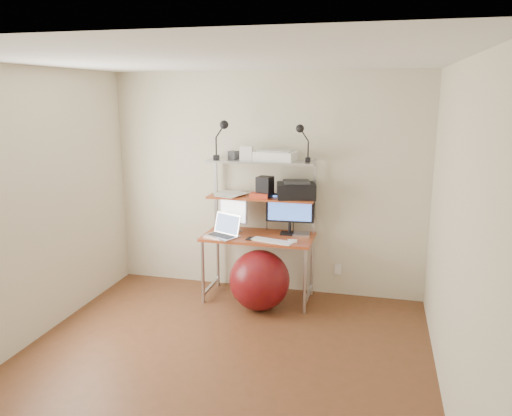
# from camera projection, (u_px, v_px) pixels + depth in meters

# --- Properties ---
(room) EXTENTS (3.60, 3.60, 3.60)m
(room) POSITION_uv_depth(u_px,v_px,m) (216.00, 223.00, 3.98)
(room) COLOR brown
(room) RESTS_ON ground
(computer_desk) EXTENTS (1.20, 0.60, 1.57)m
(computer_desk) POSITION_uv_depth(u_px,v_px,m) (260.00, 215.00, 5.47)
(computer_desk) COLOR #A74520
(computer_desk) RESTS_ON ground
(desktop) EXTENTS (1.20, 0.60, 0.00)m
(desktop) POSITION_uv_depth(u_px,v_px,m) (258.00, 235.00, 5.46)
(desktop) COLOR #A74520
(desktop) RESTS_ON computer_desk
(mid_shelf) EXTENTS (1.18, 0.34, 0.00)m
(mid_shelf) POSITION_uv_depth(u_px,v_px,m) (261.00, 196.00, 5.49)
(mid_shelf) COLOR #A74520
(mid_shelf) RESTS_ON computer_desk
(top_shelf) EXTENTS (1.18, 0.34, 0.00)m
(top_shelf) POSITION_uv_depth(u_px,v_px,m) (261.00, 160.00, 5.40)
(top_shelf) COLOR #B1B1B6
(top_shelf) RESTS_ON computer_desk
(floor) EXTENTS (3.60, 3.60, 0.00)m
(floor) POSITION_uv_depth(u_px,v_px,m) (218.00, 364.00, 4.26)
(floor) COLOR brown
(floor) RESTS_ON ground
(wall_outlet) EXTENTS (0.08, 0.01, 0.12)m
(wall_outlet) POSITION_uv_depth(u_px,v_px,m) (338.00, 269.00, 5.68)
(wall_outlet) COLOR white
(wall_outlet) RESTS_ON room
(monitor_silver) EXTENTS (0.35, 0.17, 0.40)m
(monitor_silver) POSITION_uv_depth(u_px,v_px,m) (233.00, 213.00, 5.57)
(monitor_silver) COLOR silver
(monitor_silver) RESTS_ON desktop
(monitor_black) EXTENTS (0.53, 0.16, 0.53)m
(monitor_black) POSITION_uv_depth(u_px,v_px,m) (290.00, 210.00, 5.47)
(monitor_black) COLOR black
(monitor_black) RESTS_ON desktop
(laptop) EXTENTS (0.43, 0.40, 0.30)m
(laptop) POSITION_uv_depth(u_px,v_px,m) (225.00, 231.00, 5.43)
(laptop) COLOR silver
(laptop) RESTS_ON desktop
(keyboard) EXTENTS (0.47, 0.24, 0.01)m
(keyboard) POSITION_uv_depth(u_px,v_px,m) (272.00, 241.00, 5.23)
(keyboard) COLOR white
(keyboard) RESTS_ON desktop
(mouse) EXTENTS (0.10, 0.08, 0.03)m
(mouse) POSITION_uv_depth(u_px,v_px,m) (292.00, 241.00, 5.20)
(mouse) COLOR white
(mouse) RESTS_ON desktop
(mac_mini) EXTENTS (0.20, 0.20, 0.03)m
(mac_mini) POSITION_uv_depth(u_px,v_px,m) (301.00, 235.00, 5.43)
(mac_mini) COLOR silver
(mac_mini) RESTS_ON desktop
(phone) EXTENTS (0.08, 0.13, 0.01)m
(phone) POSITION_uv_depth(u_px,v_px,m) (250.00, 239.00, 5.33)
(phone) COLOR black
(phone) RESTS_ON desktop
(printer) EXTENTS (0.46, 0.37, 0.19)m
(printer) POSITION_uv_depth(u_px,v_px,m) (296.00, 190.00, 5.37)
(printer) COLOR black
(printer) RESTS_ON mid_shelf
(nas_cube) EXTENTS (0.18, 0.18, 0.23)m
(nas_cube) POSITION_uv_depth(u_px,v_px,m) (265.00, 187.00, 5.43)
(nas_cube) COLOR black
(nas_cube) RESTS_ON mid_shelf
(red_box) EXTENTS (0.20, 0.13, 0.05)m
(red_box) POSITION_uv_depth(u_px,v_px,m) (260.00, 196.00, 5.40)
(red_box) COLOR red
(red_box) RESTS_ON mid_shelf
(scanner) EXTENTS (0.45, 0.32, 0.11)m
(scanner) POSITION_uv_depth(u_px,v_px,m) (275.00, 155.00, 5.38)
(scanner) COLOR white
(scanner) RESTS_ON top_shelf
(box_white) EXTENTS (0.14, 0.12, 0.15)m
(box_white) POSITION_uv_depth(u_px,v_px,m) (247.00, 153.00, 5.40)
(box_white) COLOR white
(box_white) RESTS_ON top_shelf
(box_grey) EXTENTS (0.12, 0.12, 0.09)m
(box_grey) POSITION_uv_depth(u_px,v_px,m) (234.00, 155.00, 5.47)
(box_grey) COLOR #313133
(box_grey) RESTS_ON top_shelf
(clip_lamp_left) EXTENTS (0.17, 0.10, 0.43)m
(clip_lamp_left) POSITION_uv_depth(u_px,v_px,m) (222.00, 131.00, 5.34)
(clip_lamp_left) COLOR black
(clip_lamp_left) RESTS_ON top_shelf
(clip_lamp_right) EXTENTS (0.16, 0.09, 0.39)m
(clip_lamp_right) POSITION_uv_depth(u_px,v_px,m) (302.00, 135.00, 5.19)
(clip_lamp_right) COLOR black
(clip_lamp_right) RESTS_ON top_shelf
(exercise_ball) EXTENTS (0.64, 0.64, 0.64)m
(exercise_ball) POSITION_uv_depth(u_px,v_px,m) (260.00, 280.00, 5.29)
(exercise_ball) COLOR #670F0B
(exercise_ball) RESTS_ON floor
(paper_stack) EXTENTS (0.45, 0.41, 0.02)m
(paper_stack) POSITION_uv_depth(u_px,v_px,m) (229.00, 194.00, 5.57)
(paper_stack) COLOR white
(paper_stack) RESTS_ON mid_shelf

